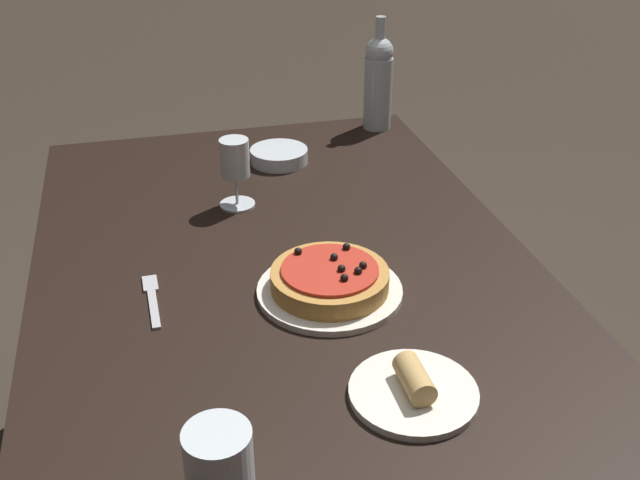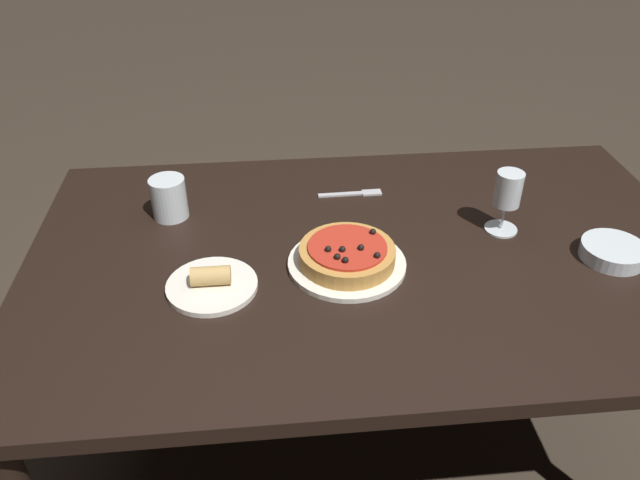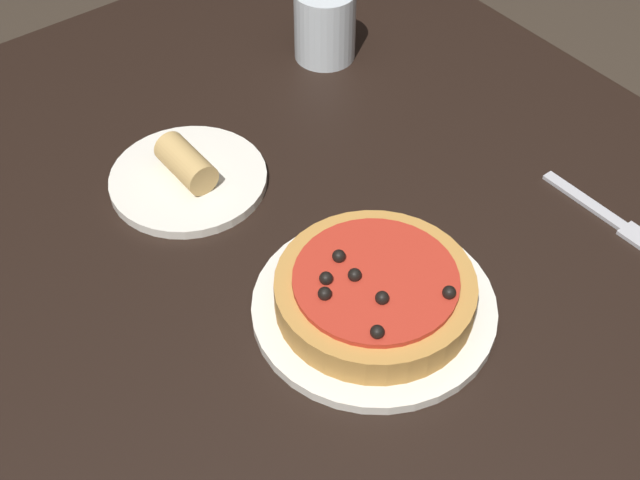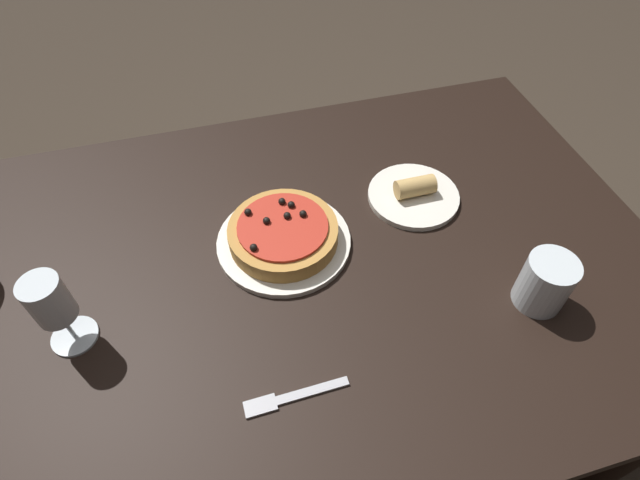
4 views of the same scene
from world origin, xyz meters
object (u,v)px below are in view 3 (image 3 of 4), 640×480
at_px(dining_table, 444,367).
at_px(fork, 609,217).
at_px(side_plate, 188,176).
at_px(pizza, 375,291).
at_px(water_cup, 325,24).
at_px(dinner_plate, 374,307).

bearing_deg(dining_table, fork, -89.64).
bearing_deg(side_plate, pizza, -170.33).
bearing_deg(dining_table, water_cup, -22.50).
xyz_separation_m(fork, side_plate, (0.35, 0.35, 0.01)).
height_order(dinner_plate, fork, dinner_plate).
distance_m(pizza, water_cup, 0.47).
height_order(dining_table, pizza, pizza).
bearing_deg(pizza, water_cup, -31.49).
bearing_deg(pizza, dining_table, -139.08).
height_order(dining_table, fork, fork).
xyz_separation_m(dining_table, dinner_plate, (0.06, 0.05, 0.08)).
xyz_separation_m(dinner_plate, side_plate, (0.29, 0.05, 0.01)).
relative_size(dining_table, fork, 9.31).
bearing_deg(dinner_plate, side_plate, 9.72).
distance_m(dining_table, fork, 0.26).
bearing_deg(water_cup, side_plate, 110.75).
bearing_deg(dinner_plate, pizza, 107.79).
bearing_deg(dining_table, dinner_plate, 40.75).
relative_size(pizza, side_plate, 1.10).
distance_m(dinner_plate, fork, 0.31).
relative_size(dining_table, dinner_plate, 5.99).
bearing_deg(side_plate, dinner_plate, -170.28).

